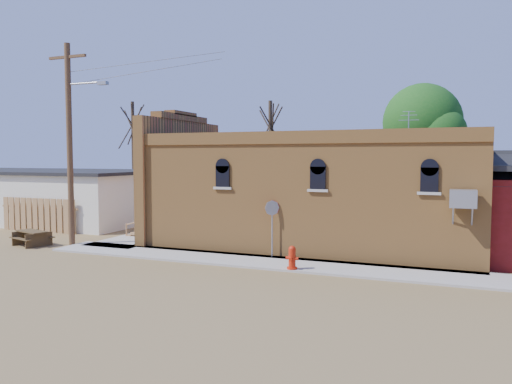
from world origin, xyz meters
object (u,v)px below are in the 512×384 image
at_px(brick_bar, 309,193).
at_px(utility_pole, 70,139).
at_px(fire_hydrant, 292,258).
at_px(stop_sign, 272,213).
at_px(picnic_table, 32,236).
at_px(trash_barrel, 141,234).

xyz_separation_m(brick_bar, utility_pole, (-9.79, -4.29, 2.43)).
relative_size(brick_bar, fire_hydrant, 19.92).
bearing_deg(stop_sign, picnic_table, 165.15).
bearing_deg(stop_sign, fire_hydrant, -73.72).
xyz_separation_m(fire_hydrant, stop_sign, (-1.40, 1.80, 1.31)).
relative_size(utility_pole, picnic_table, 4.78).
xyz_separation_m(utility_pole, picnic_table, (-1.70, -0.70, -4.33)).
bearing_deg(stop_sign, trash_barrel, 153.53).
height_order(trash_barrel, picnic_table, trash_barrel).
xyz_separation_m(utility_pole, stop_sign, (9.36, 0.60, -2.98)).
bearing_deg(picnic_table, stop_sign, 23.29).
xyz_separation_m(brick_bar, fire_hydrant, (0.97, -5.50, -1.85)).
height_order(fire_hydrant, trash_barrel, trash_barrel).
bearing_deg(fire_hydrant, picnic_table, 170.47).
xyz_separation_m(stop_sign, picnic_table, (-11.06, -1.30, -1.35)).
xyz_separation_m(brick_bar, picnic_table, (-11.49, -4.99, -1.90)).
distance_m(brick_bar, stop_sign, 3.76).
height_order(utility_pole, trash_barrel, utility_pole).
bearing_deg(stop_sign, utility_pole, 162.12).
bearing_deg(trash_barrel, stop_sign, -4.92).
xyz_separation_m(fire_hydrant, picnic_table, (-12.46, 0.50, -0.05)).
distance_m(utility_pole, fire_hydrant, 11.65).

